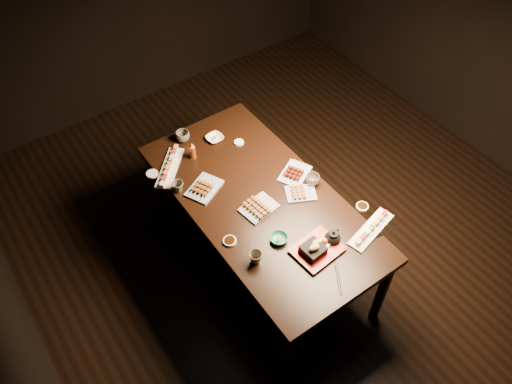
% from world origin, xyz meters
% --- Properties ---
extents(ground, '(5.00, 5.00, 0.00)m').
position_xyz_m(ground, '(0.00, 0.00, 0.00)').
color(ground, black).
rests_on(ground, ground).
extents(dining_table, '(1.33, 1.97, 0.75)m').
position_xyz_m(dining_table, '(-0.40, 0.15, 0.38)').
color(dining_table, black).
rests_on(dining_table, ground).
extents(sushi_platter_near, '(0.39, 0.19, 0.05)m').
position_xyz_m(sushi_platter_near, '(0.02, -0.46, 0.77)').
color(sushi_platter_near, white).
rests_on(sushi_platter_near, dining_table).
extents(sushi_platter_far, '(0.35, 0.36, 0.05)m').
position_xyz_m(sushi_platter_far, '(-0.75, 0.74, 0.77)').
color(sushi_platter_far, white).
rests_on(sushi_platter_far, dining_table).
extents(yakitori_plate_center, '(0.25, 0.20, 0.06)m').
position_xyz_m(yakitori_plate_center, '(-0.45, 0.08, 0.78)').
color(yakitori_plate_center, '#828EB6').
rests_on(yakitori_plate_center, dining_table).
extents(yakitori_plate_right, '(0.24, 0.22, 0.05)m').
position_xyz_m(yakitori_plate_right, '(-0.15, 0.03, 0.78)').
color(yakitori_plate_right, '#828EB6').
rests_on(yakitori_plate_right, dining_table).
extents(yakitori_plate_left, '(0.29, 0.26, 0.06)m').
position_xyz_m(yakitori_plate_left, '(-0.66, 0.44, 0.78)').
color(yakitori_plate_left, '#828EB6').
rests_on(yakitori_plate_left, dining_table).
extents(tsukune_plate, '(0.28, 0.25, 0.06)m').
position_xyz_m(tsukune_plate, '(-0.08, 0.19, 0.78)').
color(tsukune_plate, '#828EB6').
rests_on(tsukune_plate, dining_table).
extents(edamame_bowl_green, '(0.14, 0.14, 0.03)m').
position_xyz_m(edamame_bowl_green, '(-0.50, -0.19, 0.77)').
color(edamame_bowl_green, '#297D63').
rests_on(edamame_bowl_green, dining_table).
extents(edamame_bowl_cream, '(0.13, 0.13, 0.03)m').
position_xyz_m(edamame_bowl_cream, '(-0.34, 0.80, 0.77)').
color(edamame_bowl_cream, '#F8E6CB').
rests_on(edamame_bowl_cream, dining_table).
extents(tempura_tray, '(0.31, 0.26, 0.11)m').
position_xyz_m(tempura_tray, '(-0.36, -0.39, 0.80)').
color(tempura_tray, black).
rests_on(tempura_tray, dining_table).
extents(teacup_near_left, '(0.11, 0.11, 0.08)m').
position_xyz_m(teacup_near_left, '(-0.70, -0.23, 0.79)').
color(teacup_near_left, '#524B3F').
rests_on(teacup_near_left, dining_table).
extents(teacup_mid_right, '(0.13, 0.13, 0.07)m').
position_xyz_m(teacup_mid_right, '(-0.03, 0.05, 0.79)').
color(teacup_mid_right, '#524B3F').
rests_on(teacup_mid_right, dining_table).
extents(teacup_far_left, '(0.11, 0.11, 0.08)m').
position_xyz_m(teacup_far_left, '(-0.80, 0.52, 0.79)').
color(teacup_far_left, '#524B3F').
rests_on(teacup_far_left, dining_table).
extents(teacup_far_right, '(0.11, 0.11, 0.08)m').
position_xyz_m(teacup_far_right, '(-0.53, 0.93, 0.79)').
color(teacup_far_right, '#524B3F').
rests_on(teacup_far_right, dining_table).
extents(teapot, '(0.15, 0.15, 0.10)m').
position_xyz_m(teapot, '(-0.24, -0.39, 0.80)').
color(teapot, black).
rests_on(teapot, dining_table).
extents(condiment_bottle, '(0.05, 0.05, 0.14)m').
position_xyz_m(condiment_bottle, '(-0.56, 0.74, 0.82)').
color(condiment_bottle, '#642B0D').
rests_on(condiment_bottle, dining_table).
extents(sauce_dish_west, '(0.11, 0.11, 0.01)m').
position_xyz_m(sauce_dish_west, '(-0.75, -0.02, 0.76)').
color(sauce_dish_west, white).
rests_on(sauce_dish_west, dining_table).
extents(sauce_dish_east, '(0.09, 0.09, 0.01)m').
position_xyz_m(sauce_dish_east, '(-0.21, 0.67, 0.76)').
color(sauce_dish_east, white).
rests_on(sauce_dish_east, dining_table).
extents(sauce_dish_se, '(0.09, 0.09, 0.01)m').
position_xyz_m(sauce_dish_se, '(0.10, -0.29, 0.76)').
color(sauce_dish_se, white).
rests_on(sauce_dish_se, dining_table).
extents(sauce_dish_nw, '(0.11, 0.11, 0.01)m').
position_xyz_m(sauce_dish_nw, '(-0.88, 0.76, 0.76)').
color(sauce_dish_nw, white).
rests_on(sauce_dish_nw, dining_table).
extents(chopsticks_near, '(0.14, 0.19, 0.01)m').
position_xyz_m(chopsticks_near, '(-0.38, -0.61, 0.75)').
color(chopsticks_near, black).
rests_on(chopsticks_near, dining_table).
extents(chopsticks_se, '(0.20, 0.05, 0.01)m').
position_xyz_m(chopsticks_se, '(0.09, -0.53, 0.75)').
color(chopsticks_se, black).
rests_on(chopsticks_se, dining_table).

